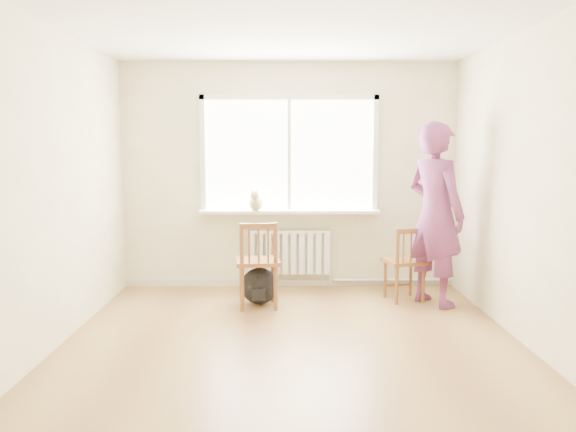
{
  "coord_description": "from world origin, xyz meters",
  "views": [
    {
      "loc": [
        -0.08,
        -4.51,
        1.68
      ],
      "look_at": [
        -0.02,
        1.2,
        0.99
      ],
      "focal_mm": 35.0,
      "sensor_mm": 36.0,
      "label": 1
    }
  ],
  "objects_px": {
    "chair_left": "(258,265)",
    "person": "(435,214)",
    "chair_right": "(406,264)",
    "backpack": "(259,286)",
    "cat": "(256,202)"
  },
  "relations": [
    {
      "from": "chair_left",
      "to": "person",
      "type": "bearing_deg",
      "value": 178.12
    },
    {
      "from": "chair_right",
      "to": "chair_left",
      "type": "bearing_deg",
      "value": -4.09
    },
    {
      "from": "chair_left",
      "to": "backpack",
      "type": "xyz_separation_m",
      "value": [
        0.01,
        0.14,
        -0.27
      ]
    },
    {
      "from": "person",
      "to": "cat",
      "type": "relative_size",
      "value": 4.98
    },
    {
      "from": "chair_left",
      "to": "person",
      "type": "relative_size",
      "value": 0.47
    },
    {
      "from": "chair_right",
      "to": "cat",
      "type": "xyz_separation_m",
      "value": [
        -1.67,
        0.52,
        0.64
      ]
    },
    {
      "from": "chair_right",
      "to": "person",
      "type": "distance_m",
      "value": 0.64
    },
    {
      "from": "chair_right",
      "to": "cat",
      "type": "distance_m",
      "value": 1.87
    },
    {
      "from": "chair_left",
      "to": "person",
      "type": "xyz_separation_m",
      "value": [
        1.89,
        0.13,
        0.52
      ]
    },
    {
      "from": "person",
      "to": "backpack",
      "type": "bearing_deg",
      "value": 56.19
    },
    {
      "from": "person",
      "to": "backpack",
      "type": "relative_size",
      "value": 4.91
    },
    {
      "from": "chair_left",
      "to": "cat",
      "type": "xyz_separation_m",
      "value": [
        -0.06,
        0.77,
        0.59
      ]
    },
    {
      "from": "backpack",
      "to": "cat",
      "type": "bearing_deg",
      "value": 95.58
    },
    {
      "from": "chair_left",
      "to": "backpack",
      "type": "bearing_deg",
      "value": -98.16
    },
    {
      "from": "cat",
      "to": "person",
      "type": "bearing_deg",
      "value": -14.51
    }
  ]
}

